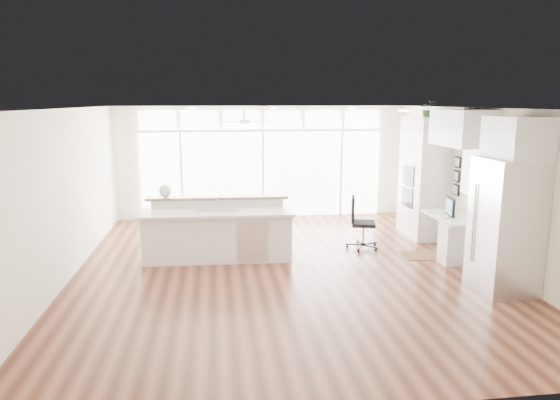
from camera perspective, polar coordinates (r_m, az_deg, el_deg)
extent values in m
cube|color=#431F14|center=(8.59, 0.60, -7.94)|extent=(7.00, 8.00, 0.02)
cube|color=silver|center=(8.11, 0.64, 10.45)|extent=(7.00, 8.00, 0.02)
cube|color=white|center=(12.17, -2.01, 4.34)|extent=(7.00, 0.04, 2.70)
cube|color=white|center=(4.44, 7.92, -8.13)|extent=(7.00, 0.04, 2.70)
cube|color=white|center=(8.50, -23.44, 0.40)|extent=(0.04, 8.00, 2.70)
cube|color=white|center=(9.39, 22.29, 1.43)|extent=(0.04, 8.00, 2.70)
cube|color=white|center=(12.15, -1.98, 2.90)|extent=(5.80, 0.06, 2.08)
cube|color=white|center=(12.03, -2.02, 9.18)|extent=(5.90, 0.06, 0.40)
cube|color=white|center=(9.60, 21.30, 2.92)|extent=(0.04, 0.85, 0.85)
cube|color=white|center=(10.86, -4.11, 9.46)|extent=(1.16, 1.16, 0.32)
cube|color=beige|center=(8.31, 0.45, 10.33)|extent=(3.40, 3.00, 0.02)
cube|color=silver|center=(10.85, 16.08, 2.52)|extent=(0.64, 1.20, 2.50)
cube|color=silver|center=(9.67, 19.09, -3.96)|extent=(0.72, 1.30, 0.76)
cube|color=silver|center=(9.39, 20.08, 7.75)|extent=(0.64, 1.30, 0.64)
cube|color=silver|center=(8.12, 24.37, -2.68)|extent=(0.76, 0.90, 2.00)
cube|color=silver|center=(7.96, 25.50, 6.47)|extent=(0.64, 0.90, 0.60)
cube|color=black|center=(10.16, 19.58, 2.60)|extent=(0.06, 0.22, 0.80)
cube|color=silver|center=(9.01, -7.12, -3.45)|extent=(2.76, 1.13, 1.08)
cube|color=#3C2413|center=(9.68, 16.32, -6.08)|extent=(0.85, 0.64, 0.01)
cube|color=black|center=(9.74, 9.52, -2.62)|extent=(0.63, 0.60, 1.01)
sphere|color=white|center=(9.35, -12.97, 1.01)|extent=(0.25, 0.25, 0.24)
cube|color=black|center=(9.51, 18.87, -0.71)|extent=(0.14, 0.44, 0.37)
cube|color=white|center=(9.47, 17.88, -1.77)|extent=(0.15, 0.34, 0.02)
imported|color=#355D28|center=(10.73, 16.48, 9.80)|extent=(0.32, 0.35, 0.25)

